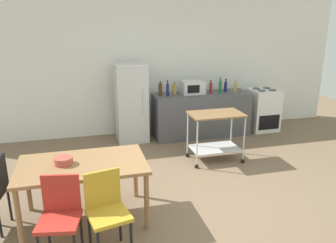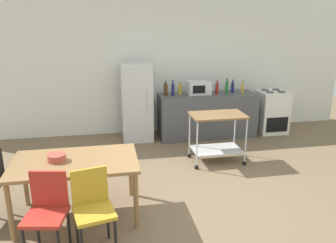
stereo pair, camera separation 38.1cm
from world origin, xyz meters
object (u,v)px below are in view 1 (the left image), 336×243
chair_mustard (107,208)px  bottle_sesame_oil (220,87)px  bottle_soy_sauce (160,89)px  bottle_soda (235,87)px  bottle_sparkling_water (226,87)px  fruit_bowl (63,161)px  chair_red (60,214)px  bottle_vinegar (174,89)px  dining_table (83,169)px  bottle_wine (168,89)px  refrigerator (131,103)px  kitchen_cart (216,129)px  microwave (193,87)px  bottle_hot_sauce (211,88)px  stove_oven (263,110)px

chair_mustard → bottle_sesame_oil: bearing=38.6°
chair_mustard → bottle_soy_sauce: bearing=55.2°
bottle_sesame_oil → bottle_soda: bottle_sesame_oil is taller
bottle_sparkling_water → fruit_bowl: (-3.22, -2.63, -0.22)m
chair_red → bottle_vinegar: 4.02m
chair_mustard → chair_red: bearing=165.8°
bottle_soy_sauce → fruit_bowl: bearing=-124.7°
chair_mustard → fruit_bowl: (-0.42, 0.71, 0.27)m
dining_table → chair_mustard: 0.73m
bottle_soy_sauce → bottle_vinegar: size_ratio=1.22×
bottle_wine → bottle_soda: size_ratio=1.30×
refrigerator → kitchen_cart: bearing=-49.0°
chair_red → refrigerator: bearing=80.4°
bottle_sesame_oil → bottle_wine: bearing=178.3°
dining_table → bottle_sesame_oil: size_ratio=4.66×
chair_mustard → microwave: microwave is taller
chair_red → bottle_hot_sauce: 4.35m
chair_mustard → bottle_sesame_oil: (2.63, 3.23, 0.52)m
bottle_wine → fruit_bowl: bearing=-127.3°
fruit_bowl → stove_oven: bearing=32.2°
stove_oven → bottle_soy_sauce: bearing=179.8°
stove_oven → bottle_soda: (-0.73, -0.08, 0.55)m
bottle_hot_sauce → bottle_sparkling_water: 0.39m
refrigerator → bottle_sparkling_water: size_ratio=5.69×
chair_red → kitchen_cart: bearing=49.2°
chair_red → refrigerator: refrigerator is taller
chair_red → fruit_bowl: 0.75m
kitchen_cart → bottle_soda: bottle_soda is taller
microwave → bottle_wine: bearing=-171.7°
dining_table → refrigerator: bearing=69.4°
bottle_hot_sauce → bottle_soy_sauce: bearing=175.5°
dining_table → kitchen_cart: kitchen_cart is taller
bottle_soy_sauce → bottle_wine: bearing=-23.9°
kitchen_cart → bottle_vinegar: size_ratio=3.83×
refrigerator → bottle_vinegar: bearing=-0.6°
refrigerator → bottle_hot_sauce: 1.65m
bottle_vinegar → microwave: microwave is taller
stove_oven → dining_table: bearing=-146.2°
bottle_sparkling_water → fruit_bowl: bottle_sparkling_water is taller
bottle_vinegar → bottle_sparkling_water: size_ratio=0.87×
bottle_soy_sauce → bottle_soda: bearing=-3.2°
chair_mustard → bottle_hot_sauce: bottle_hot_sauce is taller
bottle_wine → microwave: 0.56m
kitchen_cart → stove_oven: bearing=38.4°
bottle_soy_sauce → microwave: bearing=1.8°
kitchen_cart → bottle_vinegar: bottle_vinegar is taller
microwave → stove_oven: bearing=-1.1°
refrigerator → bottle_vinegar: size_ratio=6.52×
microwave → bottle_sparkling_water: bottle_sparkling_water is taller
bottle_vinegar → bottle_hot_sauce: 0.75m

